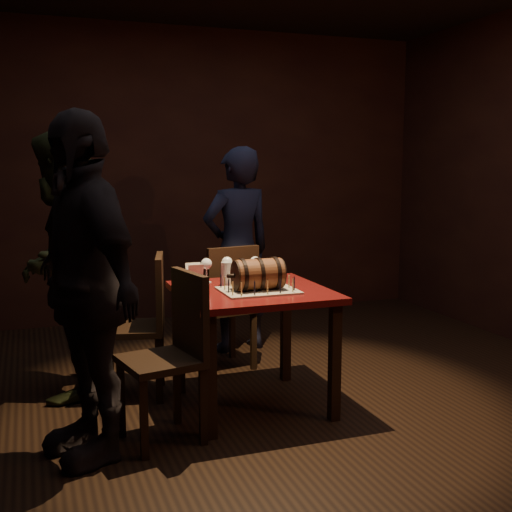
{
  "coord_description": "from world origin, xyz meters",
  "views": [
    {
      "loc": [
        -1.4,
        -3.64,
        1.52
      ],
      "look_at": [
        -0.08,
        0.05,
        0.95
      ],
      "focal_mm": 45.0,
      "sensor_mm": 36.0,
      "label": 1
    }
  ],
  "objects_px": {
    "barrel_cake": "(258,274)",
    "person_back": "(237,250)",
    "pint_of_ale": "(227,274)",
    "person_left_rear": "(63,266)",
    "pub_table": "(252,307)",
    "wine_glass_right": "(255,263)",
    "chair_left_front": "(174,346)",
    "chair_back": "(227,301)",
    "wine_glass_mid": "(227,263)",
    "wine_glass_left": "(206,265)",
    "chair_left_rear": "(145,317)",
    "person_left_front": "(84,287)"
  },
  "relations": [
    {
      "from": "barrel_cake",
      "to": "person_back",
      "type": "xyz_separation_m",
      "value": [
        0.29,
        1.29,
        -0.03
      ]
    },
    {
      "from": "pint_of_ale",
      "to": "person_left_rear",
      "type": "height_order",
      "value": "person_left_rear"
    },
    {
      "from": "pub_table",
      "to": "pint_of_ale",
      "type": "xyz_separation_m",
      "value": [
        -0.11,
        0.16,
        0.18
      ]
    },
    {
      "from": "wine_glass_right",
      "to": "pint_of_ale",
      "type": "height_order",
      "value": "wine_glass_right"
    },
    {
      "from": "pub_table",
      "to": "barrel_cake",
      "type": "height_order",
      "value": "barrel_cake"
    },
    {
      "from": "wine_glass_right",
      "to": "pint_of_ale",
      "type": "distance_m",
      "value": 0.25
    },
    {
      "from": "person_left_rear",
      "to": "pub_table",
      "type": "bearing_deg",
      "value": 84.23
    },
    {
      "from": "wine_glass_right",
      "to": "chair_left_front",
      "type": "bearing_deg",
      "value": -140.27
    },
    {
      "from": "pub_table",
      "to": "chair_back",
      "type": "height_order",
      "value": "chair_back"
    },
    {
      "from": "pint_of_ale",
      "to": "barrel_cake",
      "type": "bearing_deg",
      "value": -63.37
    },
    {
      "from": "chair_left_front",
      "to": "pint_of_ale",
      "type": "bearing_deg",
      "value": 45.78
    },
    {
      "from": "pint_of_ale",
      "to": "wine_glass_right",
      "type": "bearing_deg",
      "value": 23.98
    },
    {
      "from": "barrel_cake",
      "to": "wine_glass_mid",
      "type": "xyz_separation_m",
      "value": [
        -0.07,
        0.39,
        0.01
      ]
    },
    {
      "from": "wine_glass_left",
      "to": "wine_glass_right",
      "type": "distance_m",
      "value": 0.32
    },
    {
      "from": "pub_table",
      "to": "barrel_cake",
      "type": "xyz_separation_m",
      "value": [
        0.01,
        -0.08,
        0.22
      ]
    },
    {
      "from": "pub_table",
      "to": "wine_glass_right",
      "type": "relative_size",
      "value": 5.59
    },
    {
      "from": "wine_glass_left",
      "to": "person_left_rear",
      "type": "height_order",
      "value": "person_left_rear"
    },
    {
      "from": "person_back",
      "to": "wine_glass_mid",
      "type": "bearing_deg",
      "value": 57.25
    },
    {
      "from": "chair_back",
      "to": "person_left_rear",
      "type": "distance_m",
      "value": 1.21
    },
    {
      "from": "wine_glass_right",
      "to": "chair_back",
      "type": "relative_size",
      "value": 0.17
    },
    {
      "from": "pub_table",
      "to": "wine_glass_mid",
      "type": "relative_size",
      "value": 5.59
    },
    {
      "from": "wine_glass_mid",
      "to": "chair_left_front",
      "type": "distance_m",
      "value": 0.86
    },
    {
      "from": "pub_table",
      "to": "chair_left_rear",
      "type": "bearing_deg",
      "value": 144.73
    },
    {
      "from": "chair_left_rear",
      "to": "person_left_front",
      "type": "distance_m",
      "value": 0.96
    },
    {
      "from": "pub_table",
      "to": "pint_of_ale",
      "type": "bearing_deg",
      "value": 124.98
    },
    {
      "from": "wine_glass_left",
      "to": "person_left_front",
      "type": "xyz_separation_m",
      "value": [
        -0.82,
        -0.64,
        0.03
      ]
    },
    {
      "from": "wine_glass_right",
      "to": "chair_left_rear",
      "type": "xyz_separation_m",
      "value": [
        -0.71,
        0.16,
        -0.35
      ]
    },
    {
      "from": "barrel_cake",
      "to": "pint_of_ale",
      "type": "bearing_deg",
      "value": 116.63
    },
    {
      "from": "chair_back",
      "to": "wine_glass_right",
      "type": "bearing_deg",
      "value": -83.81
    },
    {
      "from": "chair_back",
      "to": "person_back",
      "type": "bearing_deg",
      "value": 63.74
    },
    {
      "from": "wine_glass_mid",
      "to": "chair_left_front",
      "type": "height_order",
      "value": "chair_left_front"
    },
    {
      "from": "wine_glass_mid",
      "to": "person_left_front",
      "type": "distance_m",
      "value": 1.17
    },
    {
      "from": "wine_glass_right",
      "to": "person_left_rear",
      "type": "xyz_separation_m",
      "value": [
        -1.2,
        0.33,
        -0.0
      ]
    },
    {
      "from": "chair_left_rear",
      "to": "wine_glass_mid",
      "type": "bearing_deg",
      "value": -11.48
    },
    {
      "from": "wine_glass_left",
      "to": "chair_back",
      "type": "distance_m",
      "value": 0.62
    },
    {
      "from": "barrel_cake",
      "to": "chair_left_front",
      "type": "bearing_deg",
      "value": -159.4
    },
    {
      "from": "wine_glass_right",
      "to": "chair_left_rear",
      "type": "relative_size",
      "value": 0.17
    },
    {
      "from": "barrel_cake",
      "to": "chair_left_front",
      "type": "distance_m",
      "value": 0.69
    },
    {
      "from": "barrel_cake",
      "to": "wine_glass_right",
      "type": "bearing_deg",
      "value": 73.2
    },
    {
      "from": "chair_left_front",
      "to": "person_back",
      "type": "bearing_deg",
      "value": 60.28
    },
    {
      "from": "barrel_cake",
      "to": "person_back",
      "type": "relative_size",
      "value": 0.21
    },
    {
      "from": "chair_back",
      "to": "person_back",
      "type": "distance_m",
      "value": 0.61
    },
    {
      "from": "person_back",
      "to": "person_left_front",
      "type": "bearing_deg",
      "value": 38.83
    },
    {
      "from": "wine_glass_mid",
      "to": "person_left_front",
      "type": "relative_size",
      "value": 0.09
    },
    {
      "from": "person_left_rear",
      "to": "chair_left_rear",
      "type": "bearing_deg",
      "value": 93.42
    },
    {
      "from": "wine_glass_left",
      "to": "chair_left_rear",
      "type": "distance_m",
      "value": 0.53
    },
    {
      "from": "chair_left_rear",
      "to": "chair_back",
      "type": "bearing_deg",
      "value": 25.41
    },
    {
      "from": "chair_left_rear",
      "to": "barrel_cake",
      "type": "bearing_deg",
      "value": -39.76
    },
    {
      "from": "pint_of_ale",
      "to": "person_left_rear",
      "type": "distance_m",
      "value": 1.06
    },
    {
      "from": "person_left_rear",
      "to": "wine_glass_mid",
      "type": "bearing_deg",
      "value": 97.51
    }
  ]
}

